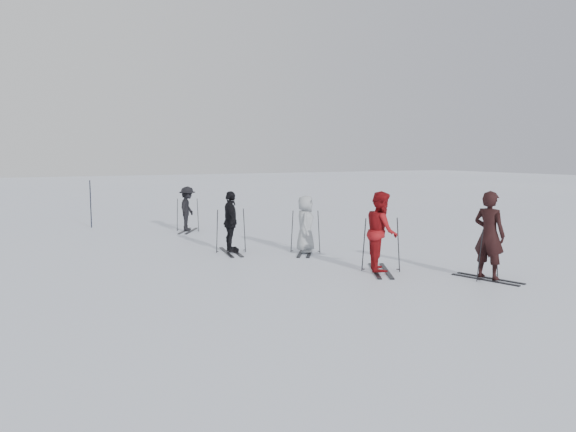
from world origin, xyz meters
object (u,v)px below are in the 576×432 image
at_px(skier_grey, 305,225).
at_px(skier_uphill_left, 231,223).
at_px(piste_marker, 91,204).
at_px(skier_red, 381,232).
at_px(skier_near_dark, 489,236).
at_px(skier_uphill_far, 188,209).

height_order(skier_grey, skier_uphill_left, skier_uphill_left).
height_order(skier_uphill_left, piste_marker, piste_marker).
height_order(skier_red, piste_marker, skier_red).
height_order(skier_red, skier_uphill_left, skier_red).
bearing_deg(skier_near_dark, skier_grey, 7.22).
height_order(skier_grey, piste_marker, piste_marker).
bearing_deg(skier_uphill_far, skier_grey, -132.97).
bearing_deg(skier_grey, skier_near_dark, -124.25).
xyz_separation_m(skier_red, skier_uphill_far, (-1.95, 8.90, -0.15)).
bearing_deg(skier_near_dark, skier_red, 26.80).
xyz_separation_m(skier_grey, piste_marker, (-4.55, 8.55, 0.10)).
bearing_deg(skier_grey, skier_uphill_left, 95.01).
relative_size(skier_uphill_left, piste_marker, 0.95).
bearing_deg(skier_grey, skier_red, -139.52).
height_order(skier_near_dark, piste_marker, skier_near_dark).
relative_size(skier_near_dark, skier_grey, 1.23).
relative_size(skier_red, skier_uphill_left, 1.10).
bearing_deg(piste_marker, skier_grey, -61.99).
bearing_deg(piste_marker, skier_uphill_left, -70.32).
relative_size(skier_near_dark, skier_uphill_left, 1.14).
distance_m(skier_red, skier_uphill_far, 9.11).
bearing_deg(skier_red, skier_near_dark, -109.49).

